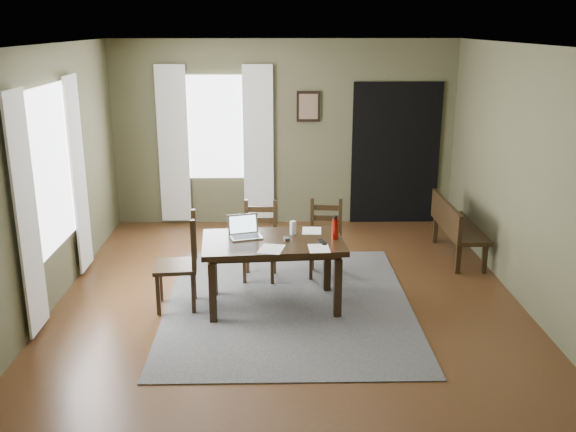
{
  "coord_description": "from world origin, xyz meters",
  "views": [
    {
      "loc": [
        -0.14,
        -6.34,
        2.9
      ],
      "look_at": [
        0.0,
        0.3,
        0.9
      ],
      "focal_mm": 40.0,
      "sensor_mm": 36.0,
      "label": 1
    }
  ],
  "objects_px": {
    "laptop": "(244,231)",
    "chair_end": "(181,263)",
    "chair_back_left": "(260,242)",
    "chair_back_right": "(326,239)",
    "dining_table": "(273,248)",
    "bench": "(455,224)",
    "water_bottle": "(335,228)"
  },
  "relations": [
    {
      "from": "chair_end",
      "to": "laptop",
      "type": "height_order",
      "value": "chair_end"
    },
    {
      "from": "chair_back_left",
      "to": "dining_table",
      "type": "bearing_deg",
      "value": -74.49
    },
    {
      "from": "chair_end",
      "to": "water_bottle",
      "type": "bearing_deg",
      "value": 86.13
    },
    {
      "from": "water_bottle",
      "to": "chair_back_left",
      "type": "bearing_deg",
      "value": 136.3
    },
    {
      "from": "chair_back_right",
      "to": "dining_table",
      "type": "bearing_deg",
      "value": -118.77
    },
    {
      "from": "bench",
      "to": "water_bottle",
      "type": "relative_size",
      "value": 5.33
    },
    {
      "from": "laptop",
      "to": "water_bottle",
      "type": "bearing_deg",
      "value": -21.97
    },
    {
      "from": "dining_table",
      "to": "bench",
      "type": "bearing_deg",
      "value": 27.49
    },
    {
      "from": "chair_back_left",
      "to": "chair_back_right",
      "type": "bearing_deg",
      "value": 10.68
    },
    {
      "from": "dining_table",
      "to": "chair_end",
      "type": "relative_size",
      "value": 1.5
    },
    {
      "from": "chair_end",
      "to": "water_bottle",
      "type": "distance_m",
      "value": 1.65
    },
    {
      "from": "laptop",
      "to": "chair_end",
      "type": "bearing_deg",
      "value": 176.4
    },
    {
      "from": "bench",
      "to": "water_bottle",
      "type": "bearing_deg",
      "value": 130.26
    },
    {
      "from": "chair_back_left",
      "to": "bench",
      "type": "bearing_deg",
      "value": 19.13
    },
    {
      "from": "chair_back_left",
      "to": "water_bottle",
      "type": "height_order",
      "value": "water_bottle"
    },
    {
      "from": "chair_back_left",
      "to": "bench",
      "type": "xyz_separation_m",
      "value": [
        2.47,
        0.65,
        -0.0
      ]
    },
    {
      "from": "chair_back_right",
      "to": "chair_end",
      "type": "bearing_deg",
      "value": -143.98
    },
    {
      "from": "laptop",
      "to": "water_bottle",
      "type": "relative_size",
      "value": 1.55
    },
    {
      "from": "water_bottle",
      "to": "chair_end",
      "type": "bearing_deg",
      "value": -178.2
    },
    {
      "from": "dining_table",
      "to": "bench",
      "type": "relative_size",
      "value": 1.15
    },
    {
      "from": "dining_table",
      "to": "water_bottle",
      "type": "xyz_separation_m",
      "value": [
        0.65,
        0.03,
        0.2
      ]
    },
    {
      "from": "dining_table",
      "to": "chair_back_left",
      "type": "bearing_deg",
      "value": 96.55
    },
    {
      "from": "chair_end",
      "to": "chair_back_left",
      "type": "height_order",
      "value": "chair_end"
    },
    {
      "from": "bench",
      "to": "laptop",
      "type": "xyz_separation_m",
      "value": [
        -2.62,
        -1.32,
        0.35
      ]
    },
    {
      "from": "dining_table",
      "to": "laptop",
      "type": "xyz_separation_m",
      "value": [
        -0.3,
        0.13,
        0.15
      ]
    },
    {
      "from": "laptop",
      "to": "chair_back_left",
      "type": "bearing_deg",
      "value": 61.65
    },
    {
      "from": "laptop",
      "to": "water_bottle",
      "type": "xyz_separation_m",
      "value": [
        0.95,
        -0.1,
        0.06
      ]
    },
    {
      "from": "chair_back_left",
      "to": "chair_back_right",
      "type": "relative_size",
      "value": 1.01
    },
    {
      "from": "dining_table",
      "to": "water_bottle",
      "type": "relative_size",
      "value": 6.14
    },
    {
      "from": "chair_back_right",
      "to": "laptop",
      "type": "bearing_deg",
      "value": -134.32
    },
    {
      "from": "chair_back_right",
      "to": "laptop",
      "type": "distance_m",
      "value": 1.24
    },
    {
      "from": "chair_end",
      "to": "chair_back_left",
      "type": "relative_size",
      "value": 1.12
    }
  ]
}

